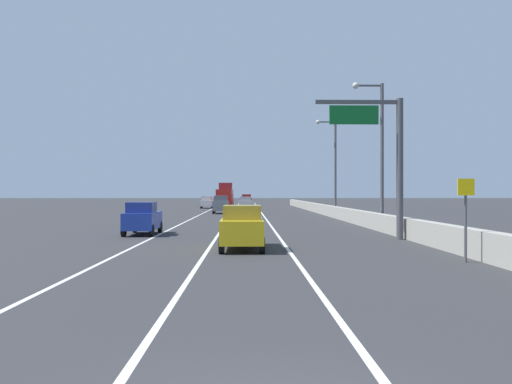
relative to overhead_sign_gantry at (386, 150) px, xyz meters
name	(u,v)px	position (x,y,z in m)	size (l,w,h in m)	color
ground_plane	(249,212)	(-7.09, 41.03, -4.73)	(320.00, 320.00, 0.00)	#2D2D30
lane_stripe_left	(200,215)	(-12.59, 32.03, -4.73)	(0.16, 130.00, 0.00)	silver
lane_stripe_center	(232,215)	(-9.09, 32.03, -4.73)	(0.16, 130.00, 0.00)	silver
lane_stripe_right	(263,215)	(-5.59, 32.03, -4.73)	(0.16, 130.00, 0.00)	silver
jersey_barrier_right	(350,215)	(1.34, 17.03, -4.18)	(0.60, 120.00, 1.10)	#9E998E
overhead_sign_gantry	(386,150)	(0.00, 0.00, 0.00)	(4.68, 0.36, 7.50)	#47474C
speed_advisory_sign	(466,213)	(0.44, -9.41, -2.96)	(0.60, 0.11, 3.00)	#4C4C51
lamp_post_right_second	(378,145)	(1.56, 8.12, 1.01)	(2.14, 0.44, 9.99)	#4C4C51
lamp_post_right_third	(333,161)	(1.52, 27.36, 1.01)	(2.14, 0.44, 9.99)	#4C4C51
car_gray_0	(221,205)	(-10.44, 35.29, -3.69)	(1.85, 4.13, 2.10)	slate
car_blue_1	(143,218)	(-13.56, 3.54, -3.77)	(1.83, 4.18, 1.93)	#1E389E
car_yellow_2	(242,227)	(-7.60, -4.71, -3.76)	(1.89, 4.79, 1.94)	gold
car_silver_3	(245,203)	(-7.58, 49.67, -3.79)	(1.94, 4.47, 1.87)	#B7B7BC
car_red_4	(246,200)	(-7.43, 71.09, -3.68)	(1.93, 4.26, 2.11)	red
car_white_5	(207,202)	(-13.59, 55.99, -3.80)	(2.03, 4.36, 1.86)	white
box_truck	(225,196)	(-10.83, 57.97, -2.89)	(2.52, 9.24, 4.02)	#A51E19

